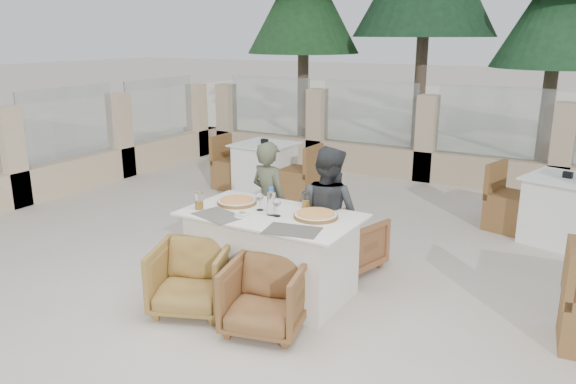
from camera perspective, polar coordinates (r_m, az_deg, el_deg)
The scene contains 25 objects.
ground at distance 5.38m, azimuth -1.97°, elevation -9.94°, with size 80.00×80.00×0.00m, color beige.
sand_patch at distance 18.42m, azimuth 22.17°, elevation 7.36°, with size 30.00×16.00×0.01m, color #F1E6C5.
perimeter_wall_far at distance 9.39m, azimuth 13.90°, elevation 5.91°, with size 10.00×0.34×1.60m, color tan, non-canonical shape.
perimeter_wall_left at distance 9.17m, azimuth -21.23°, elevation 5.07°, with size 0.34×7.00×1.60m, color beige, non-canonical shape.
pine_far_left at distance 12.66m, azimuth 1.59°, elevation 17.65°, with size 2.42×2.42×5.50m, color #1F4822.
pine_centre at distance 11.34m, azimuth 25.71°, elevation 15.12°, with size 2.20×2.20×5.00m, color #204C28.
dining_table at distance 5.20m, azimuth -1.68°, elevation -6.25°, with size 1.60×0.90×0.77m, color white, non-canonical shape.
placemat_near_left at distance 5.05m, azimuth -7.05°, elevation -2.38°, with size 0.45×0.30×0.00m, color #625E54.
placemat_near_right at distance 4.64m, azimuth 0.45°, elevation -3.92°, with size 0.45×0.30×0.00m, color #514D45.
pizza_left at distance 5.37m, azimuth -5.21°, elevation -0.95°, with size 0.37×0.37×0.05m, color #D7571D.
pizza_right at distance 4.95m, azimuth 2.84°, elevation -2.34°, with size 0.39×0.39×0.05m, color #D15D1C.
water_bottle at distance 4.99m, azimuth -1.71°, elevation -0.94°, with size 0.08×0.08×0.26m, color silver.
wine_glass_centre at distance 5.14m, azimuth -2.88°, elevation -0.89°, with size 0.08×0.08×0.18m, color silver, non-canonical shape.
wine_glass_near at distance 4.96m, azimuth -1.13°, elevation -1.48°, with size 0.08×0.08×0.18m, color white, non-canonical shape.
beer_glass_left at distance 5.24m, azimuth -9.03°, elevation -0.90°, with size 0.08×0.08×0.16m, color gold.
beer_glass_right at distance 5.21m, azimuth 1.85°, elevation -0.83°, with size 0.08×0.08×0.15m, color gold.
olive_dish at distance 4.99m, azimuth -4.66°, elevation -2.26°, with size 0.11×0.11×0.04m, color silver, non-canonical shape.
armchair_far_left at distance 5.94m, azimuth -1.92°, elevation -4.52°, with size 0.59×0.60×0.55m, color olive.
armchair_far_right at distance 5.80m, azimuth 6.29°, elevation -5.12°, with size 0.59×0.61×0.55m, color brown.
armchair_near_left at distance 4.98m, azimuth -9.76°, elevation -8.59°, with size 0.64×0.65×0.60m, color olive.
armchair_near_right at distance 4.60m, azimuth -2.33°, elevation -10.62°, with size 0.62×0.64×0.58m, color brown.
diner_left at distance 5.85m, azimuth -1.91°, elevation -1.04°, with size 0.47×0.31×1.28m, color #4F533C.
diner_right at distance 5.38m, azimuth 4.01°, elevation -2.31°, with size 0.65×0.50×1.33m, color #343638.
bg_table_a at distance 8.41m, azimuth -2.36°, elevation 2.36°, with size 1.64×0.82×0.77m, color white, non-canonical shape.
bg_table_b at distance 7.16m, azimuth 26.14°, elevation -1.69°, with size 1.64×0.82×0.77m, color white, non-canonical shape.
Camera 1 is at (2.60, -4.09, 2.33)m, focal length 35.00 mm.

